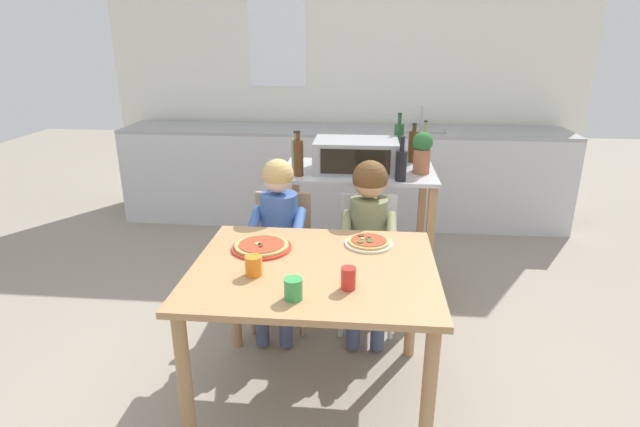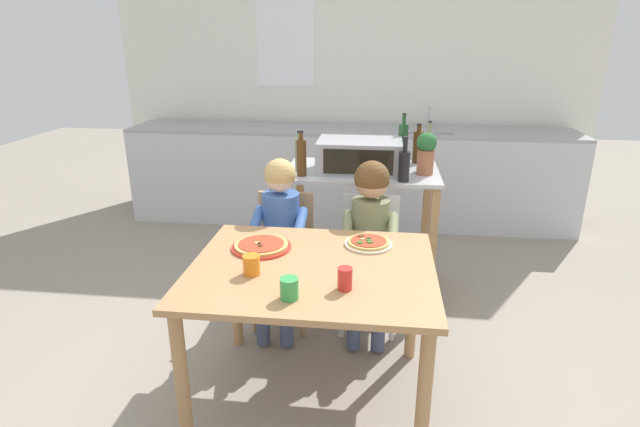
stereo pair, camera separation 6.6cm
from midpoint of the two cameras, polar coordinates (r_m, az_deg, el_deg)
The scene contains 22 objects.
ground_plane at distance 3.72m, azimuth 0.77°, elevation -8.25°, with size 11.90×11.90×0.00m, color gray.
back_wall_tiled at distance 5.14m, azimuth 2.52°, elevation 15.30°, with size 4.65×0.13×2.70m.
kitchen_counter at distance 4.89m, azimuth 2.16°, elevation 4.37°, with size 4.18×0.60×1.10m.
kitchen_island_cart at distance 3.45m, azimuth 3.71°, elevation 0.23°, with size 1.01×0.62×0.89m.
toaster_oven at distance 3.31m, azimuth 3.52°, elevation 6.58°, with size 0.54×0.36×0.20m.
bottle_slim_sauce at distance 3.33m, azimuth -3.25°, elevation 6.79°, with size 0.07×0.07×0.26m.
bottle_brown_beer at distance 3.59m, azimuth 10.00°, elevation 7.57°, with size 0.07×0.07×0.27m.
bottle_squat_spirits at distance 3.51m, azimuth 8.34°, elevation 7.89°, with size 0.07×0.07×0.35m.
bottle_clear_vinegar at distance 3.10m, azimuth 8.58°, elevation 5.53°, with size 0.07×0.07×0.28m.
bottle_dark_olive_oil at distance 3.44m, azimuth 11.13°, elevation 7.14°, with size 0.05×0.05×0.32m.
bottle_tall_green_wine at distance 3.18m, azimuth -3.06°, elevation 6.39°, with size 0.06×0.06×0.29m.
potted_herb_plant at distance 3.29m, azimuth 10.93°, elevation 6.96°, with size 0.13×0.13×0.27m.
dining_table at distance 2.38m, azimuth -1.48°, elevation -8.22°, with size 1.12×0.93×0.73m.
dining_chair_left at distance 3.14m, azimuth -4.94°, elevation -4.07°, with size 0.36×0.36×0.81m.
dining_chair_right at distance 3.11m, azimuth 4.78°, elevation -4.33°, with size 0.36×0.36×0.81m.
child_in_blue_striped_shirt at distance 2.96m, azimuth -5.45°, elevation -1.60°, with size 0.32×0.42×1.05m.
child_in_olive_shirt at distance 2.92m, azimuth 4.87°, elevation -1.52°, with size 0.32×0.42×1.05m.
pizza_plate_red_rimmed at distance 2.52m, azimuth -7.37°, elevation -3.73°, with size 0.30×0.30×0.03m.
pizza_plate_cream at distance 2.56m, azimuth 4.79°, elevation -3.27°, with size 0.24×0.24×0.03m.
drinking_cup_red at distance 2.11m, azimuth 2.33°, elevation -7.35°, with size 0.06×0.06×0.10m, color red.
drinking_cup_green at distance 2.04m, azimuth -3.97°, elevation -8.51°, with size 0.08×0.08×0.09m, color green.
drinking_cup_orange at distance 2.25m, azimuth -8.36°, elevation -5.87°, with size 0.08×0.08×0.09m, color orange.
Camera 1 is at (0.22, -2.09, 1.74)m, focal length 28.27 mm.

